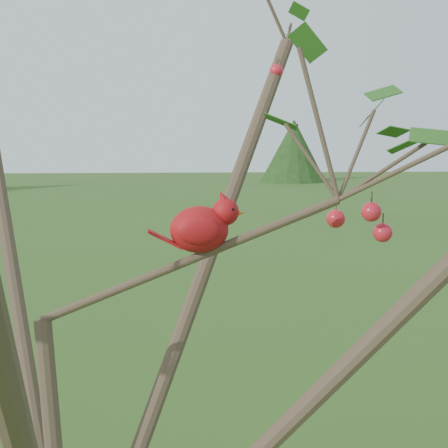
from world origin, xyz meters
name	(u,v)px	position (x,y,z in m)	size (l,w,h in m)	color
crabapple_tree	(63,250)	(0.03, -0.02, 2.12)	(2.35, 2.05, 2.95)	#3A2C1F
cardinal	(203,227)	(0.28, 0.07, 2.14)	(0.20, 0.11, 0.14)	#B00F19
distant_trees	(176,157)	(-0.15, 26.88, 1.53)	(38.11, 12.92, 3.51)	#3A2C1F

